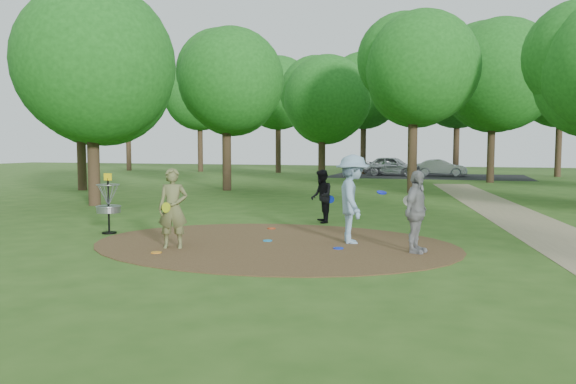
# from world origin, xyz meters

# --- Properties ---
(ground) EXTENTS (100.00, 100.00, 0.00)m
(ground) POSITION_xyz_m (0.00, 0.00, 0.00)
(ground) COLOR #2D5119
(ground) RESTS_ON ground
(dirt_clearing) EXTENTS (8.40, 8.40, 0.02)m
(dirt_clearing) POSITION_xyz_m (0.00, 0.00, 0.01)
(dirt_clearing) COLOR #47301C
(dirt_clearing) RESTS_ON ground
(footpath) EXTENTS (7.55, 39.89, 0.01)m
(footpath) POSITION_xyz_m (6.50, 2.00, 0.01)
(footpath) COLOR #8C7A5B
(footpath) RESTS_ON ground
(parking_lot) EXTENTS (14.00, 8.00, 0.01)m
(parking_lot) POSITION_xyz_m (2.00, 30.00, 0.00)
(parking_lot) COLOR black
(parking_lot) RESTS_ON ground
(player_observer_with_disc) EXTENTS (0.74, 0.59, 1.76)m
(player_observer_with_disc) POSITION_xyz_m (-1.92, -1.12, 0.88)
(player_observer_with_disc) COLOR #63673C
(player_observer_with_disc) RESTS_ON ground
(player_throwing_with_disc) EXTENTS (1.37, 1.48, 2.04)m
(player_throwing_with_disc) POSITION_xyz_m (1.70, 0.64, 1.02)
(player_throwing_with_disc) COLOR #7FA1BD
(player_throwing_with_disc) RESTS_ON ground
(player_walking_with_disc) EXTENTS (0.81, 0.91, 1.55)m
(player_walking_with_disc) POSITION_xyz_m (0.24, 3.80, 0.77)
(player_walking_with_disc) COLOR black
(player_walking_with_disc) RESTS_ON ground
(player_waiting_with_disc) EXTENTS (0.69, 1.09, 1.73)m
(player_waiting_with_disc) POSITION_xyz_m (3.18, -0.17, 0.86)
(player_waiting_with_disc) COLOR gray
(player_waiting_with_disc) RESTS_ON ground
(disc_ground_cyan) EXTENTS (0.22, 0.22, 0.02)m
(disc_ground_cyan) POSITION_xyz_m (-0.23, 0.28, 0.03)
(disc_ground_cyan) COLOR #1885C7
(disc_ground_cyan) RESTS_ON dirt_clearing
(disc_ground_blue) EXTENTS (0.22, 0.22, 0.02)m
(disc_ground_blue) POSITION_xyz_m (1.55, -0.20, 0.03)
(disc_ground_blue) COLOR #0C25D2
(disc_ground_blue) RESTS_ON dirt_clearing
(disc_ground_red) EXTENTS (0.22, 0.22, 0.02)m
(disc_ground_red) POSITION_xyz_m (-0.74, 2.15, 0.03)
(disc_ground_red) COLOR red
(disc_ground_red) RESTS_ON dirt_clearing
(car_left) EXTENTS (4.46, 2.42, 1.44)m
(car_left) POSITION_xyz_m (-0.50, 30.14, 0.72)
(car_left) COLOR #A9ACB1
(car_left) RESTS_ON ground
(car_right) EXTENTS (3.75, 1.39, 1.23)m
(car_right) POSITION_xyz_m (2.95, 30.59, 0.61)
(car_right) COLOR #A5A7AC
(car_right) RESTS_ON ground
(disc_ground_orange) EXTENTS (0.22, 0.22, 0.02)m
(disc_ground_orange) POSITION_xyz_m (-1.98, -1.76, 0.03)
(disc_ground_orange) COLOR orange
(disc_ground_orange) RESTS_ON dirt_clearing
(disc_golf_basket) EXTENTS (0.63, 0.63, 1.54)m
(disc_golf_basket) POSITION_xyz_m (-4.50, 0.30, 0.87)
(disc_golf_basket) COLOR black
(disc_golf_basket) RESTS_ON ground
(tree_ring) EXTENTS (36.70, 46.02, 9.53)m
(tree_ring) POSITION_xyz_m (1.74, 8.92, 5.22)
(tree_ring) COLOR #332316
(tree_ring) RESTS_ON ground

